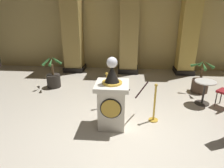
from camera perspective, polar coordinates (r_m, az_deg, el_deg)
The scene contains 12 objects.
ground_plane at distance 4.89m, azimuth 3.84°, elevation -13.61°, with size 12.68×12.68×0.00m, color beige.
back_wall at distance 9.46m, azimuth 4.90°, elevation 15.22°, with size 12.68×0.16×3.66m, color tan.
pedestal_clock at distance 4.83m, azimuth -0.01°, elevation -4.64°, with size 0.77×0.77×1.74m.
stanchion_near at distance 5.29m, azimuth 11.75°, elevation -6.66°, with size 0.24×0.24×1.02m.
stanchion_far at distance 5.87m, azimuth -1.47°, elevation -3.12°, with size 0.24×0.24×1.07m.
velvet_rope at distance 5.37m, azimuth 4.91°, elevation -0.78°, with size 1.01×1.00×0.22m.
column_left at distance 9.23m, azimuth -10.99°, elevation 14.24°, with size 0.92×0.92×3.51m.
column_right at distance 9.22m, azimuth 20.66°, elevation 13.30°, with size 0.83×0.83×3.51m.
column_centre_rear at distance 8.89m, azimuth 4.86°, elevation 14.29°, with size 0.92×0.92×3.51m.
potted_palm_left at distance 7.64m, azimuth -16.12°, elevation 1.67°, with size 0.70×0.75×1.17m.
potted_palm_right at distance 7.57m, azimuth 23.46°, elevation 0.15°, with size 0.79×0.78×1.12m.
cafe_table at distance 6.61m, azimuth 24.46°, elevation -1.40°, with size 0.61×0.61×0.73m.
Camera 1 is at (0.03, -4.03, 2.78)m, focal length 32.58 mm.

